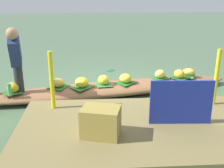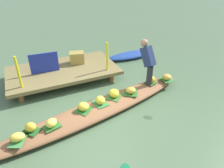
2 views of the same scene
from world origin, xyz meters
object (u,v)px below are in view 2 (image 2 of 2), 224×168
banana_bunch_1 (17,137)px  banana_bunch_3 (51,123)px  produce_crate (77,58)px  banana_bunch_4 (114,93)px  banana_bunch_6 (100,100)px  moored_boat (132,55)px  banana_bunch_0 (131,90)px  banana_bunch_2 (83,106)px  banana_bunch_7 (167,77)px  water_bottle (148,76)px  market_banner (44,63)px  vendor_person (148,60)px  banana_bunch_5 (151,79)px  vendor_boat (99,109)px  banana_bunch_8 (31,127)px

banana_bunch_1 → banana_bunch_3: bearing=11.0°
banana_bunch_1 → produce_crate: bearing=53.6°
banana_bunch_4 → banana_bunch_6: (-0.42, -0.13, -0.00)m
moored_boat → banana_bunch_0: bearing=-121.3°
banana_bunch_2 → banana_bunch_7: banana_bunch_2 is taller
banana_bunch_4 → water_bottle: (1.24, 0.37, 0.01)m
banana_bunch_1 → market_banner: bearing=68.9°
banana_bunch_4 → vendor_person: vendor_person is taller
banana_bunch_1 → banana_bunch_2: (1.41, 0.38, 0.01)m
banana_bunch_0 → market_banner: size_ratio=0.32×
banana_bunch_3 → vendor_person: bearing=14.8°
market_banner → banana_bunch_5: bearing=-29.2°
moored_boat → produce_crate: produce_crate is taller
banana_bunch_5 → market_banner: market_banner is taller
banana_bunch_2 → banana_bunch_5: size_ratio=1.07×
moored_boat → banana_bunch_1: 5.15m
moored_boat → banana_bunch_2: size_ratio=7.61×
banana_bunch_0 → banana_bunch_3: bearing=-168.5°
banana_bunch_3 → vendor_person: 2.88m
banana_bunch_2 → banana_bunch_6: (0.44, 0.07, 0.00)m
banana_bunch_6 → banana_bunch_4: bearing=17.4°
banana_bunch_6 → produce_crate: bearing=87.3°
banana_bunch_5 → banana_bunch_7: banana_bunch_5 is taller
banana_bunch_0 → water_bottle: (0.79, 0.40, 0.02)m
banana_bunch_1 → vendor_person: size_ratio=0.23×
banana_bunch_7 → banana_bunch_5: bearing=174.8°
vendor_boat → market_banner: (-0.85, 2.01, 0.53)m
banana_bunch_6 → water_bottle: (1.66, 0.50, 0.01)m
water_bottle → banana_bunch_1: bearing=-164.8°
vendor_boat → banana_bunch_5: size_ratio=22.71×
banana_bunch_2 → banana_bunch_8: (-1.15, -0.22, 0.00)m
banana_bunch_8 → banana_bunch_6: bearing=10.2°
moored_boat → banana_bunch_8: bearing=-144.9°
produce_crate → banana_bunch_7: bearing=-43.0°
banana_bunch_2 → banana_bunch_4: bearing=13.2°
banana_bunch_6 → banana_bunch_0: bearing=6.2°
banana_bunch_4 → water_bottle: 1.30m
banana_bunch_4 → market_banner: 2.29m
moored_boat → banana_bunch_2: banana_bunch_2 is taller
banana_bunch_3 → banana_bunch_8: (-0.40, 0.04, 0.01)m
banana_bunch_1 → banana_bunch_8: banana_bunch_8 is taller
banana_bunch_2 → banana_bunch_8: banana_bunch_8 is taller
banana_bunch_5 → banana_bunch_0: bearing=-162.5°
moored_boat → banana_bunch_6: (-2.31, -2.57, 0.22)m
market_banner → water_bottle: bearing=-26.5°
vendor_boat → banana_bunch_3: (-1.13, -0.28, 0.21)m
moored_boat → banana_bunch_2: 3.82m
banana_bunch_3 → produce_crate: bearing=62.7°
banana_bunch_4 → banana_bunch_5: 1.25m
banana_bunch_2 → produce_crate: (0.55, 2.28, 0.21)m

